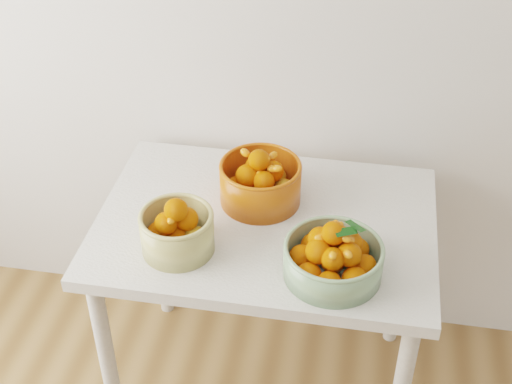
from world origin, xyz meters
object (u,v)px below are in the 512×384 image
bowl_cream (177,231)px  bowl_green (333,257)px  bowl_orange (260,182)px  table (265,244)px

bowl_cream → bowl_green: size_ratio=0.74×
bowl_green → bowl_orange: 0.38m
table → bowl_green: bowl_green is taller
bowl_green → bowl_orange: size_ratio=1.32×
bowl_cream → table: bearing=37.3°
bowl_green → bowl_orange: bearing=130.4°
bowl_green → bowl_orange: (-0.25, 0.29, 0.01)m
bowl_cream → bowl_orange: bearing=53.9°
table → bowl_orange: 0.19m
table → bowl_green: (0.21, -0.20, 0.16)m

